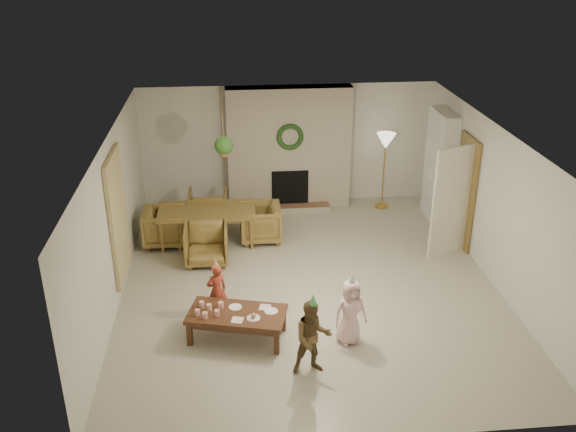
{
  "coord_description": "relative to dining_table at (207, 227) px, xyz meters",
  "views": [
    {
      "loc": [
        -1.19,
        -8.8,
        5.24
      ],
      "look_at": [
        -0.3,
        0.4,
        1.05
      ],
      "focal_mm": 39.06,
      "sensor_mm": 36.0,
      "label": 1
    }
  ],
  "objects": [
    {
      "name": "coffee_leg_fr",
      "position": [
        1.0,
        -3.5,
        -0.13
      ],
      "size": [
        0.09,
        0.09,
        0.35
      ],
      "primitive_type": "cube",
      "rotation": [
        0.0,
        0.0,
        -0.25
      ],
      "color": "#4C2B19",
      "rests_on": "floor"
    },
    {
      "name": "floor_lamp_post",
      "position": [
        3.59,
        1.31,
        0.43
      ],
      "size": [
        0.03,
        0.03,
        1.43
      ],
      "primitive_type": "cylinder",
      "color": "gold",
      "rests_on": "floor"
    },
    {
      "name": "hanging_plant_cord",
      "position": [
        0.36,
        -0.19,
        1.84
      ],
      "size": [
        0.01,
        0.01,
        0.7
      ],
      "primitive_type": "cylinder",
      "color": "tan",
      "rests_on": "ceiling"
    },
    {
      "name": "floor",
      "position": [
        1.66,
        -1.69,
        -0.31
      ],
      "size": [
        7.0,
        7.0,
        0.0
      ],
      "primitive_type": "plane",
      "color": "#B7B29E",
      "rests_on": "ground"
    },
    {
      "name": "dining_table",
      "position": [
        0.0,
        0.0,
        0.0
      ],
      "size": [
        1.77,
        0.99,
        0.62
      ],
      "primitive_type": "imported",
      "rotation": [
        0.0,
        0.0,
        -0.0
      ],
      "color": "olive",
      "rests_on": "floor"
    },
    {
      "name": "wall_front",
      "position": [
        1.66,
        -5.19,
        0.94
      ],
      "size": [
        7.0,
        0.0,
        7.0
      ],
      "primitive_type": "plane",
      "rotation": [
        -1.57,
        0.0,
        0.0
      ],
      "color": "silver",
      "rests_on": "floor"
    },
    {
      "name": "cup_e",
      "position": [
        0.2,
        -3.13,
        0.15
      ],
      "size": [
        0.09,
        0.09,
        0.09
      ],
      "primitive_type": "cylinder",
      "rotation": [
        0.0,
        0.0,
        -0.25
      ],
      "color": "white",
      "rests_on": "coffee_table_top"
    },
    {
      "name": "wall_left",
      "position": [
        -1.34,
        -1.69,
        0.94
      ],
      "size": [
        0.0,
        7.0,
        7.0
      ],
      "primitive_type": "plane",
      "rotation": [
        1.57,
        0.0,
        1.57
      ],
      "color": "silver",
      "rests_on": "floor"
    },
    {
      "name": "bookshelf_shelf_b",
      "position": [
        4.48,
        0.61,
        0.54
      ],
      "size": [
        0.3,
        0.92,
        0.03
      ],
      "primitive_type": "cube",
      "color": "white",
      "rests_on": "bookshelf_carcass"
    },
    {
      "name": "cup_a",
      "position": [
        -0.07,
        -3.1,
        0.15
      ],
      "size": [
        0.09,
        0.09,
        0.09
      ],
      "primitive_type": "cylinder",
      "rotation": [
        0.0,
        0.0,
        -0.25
      ],
      "color": "white",
      "rests_on": "coffee_table_top"
    },
    {
      "name": "fireplace_hearth",
      "position": [
        1.66,
        1.26,
        -0.25
      ],
      "size": [
        1.6,
        0.3,
        0.12
      ],
      "primitive_type": "cube",
      "color": "brown",
      "rests_on": "floor"
    },
    {
      "name": "party_hat_plaid",
      "position": [
        1.43,
        -3.92,
        0.77
      ],
      "size": [
        0.15,
        0.15,
        0.17
      ],
      "primitive_type": "cone",
      "rotation": [
        0.0,
        0.0,
        -0.27
      ],
      "color": "#4CB367",
      "rests_on": "child_plaid"
    },
    {
      "name": "cup_d",
      "position": [
        0.09,
        -2.98,
        0.15
      ],
      "size": [
        0.09,
        0.09,
        0.09
      ],
      "primitive_type": "cylinder",
      "rotation": [
        0.0,
        0.0,
        -0.25
      ],
      "color": "white",
      "rests_on": "coffee_table_top"
    },
    {
      "name": "hanging_plant_foliage",
      "position": [
        0.36,
        -0.19,
        1.61
      ],
      "size": [
        0.32,
        0.32,
        0.32
      ],
      "primitive_type": "sphere",
      "color": "#26541C",
      "rests_on": "hanging_plant_pot"
    },
    {
      "name": "party_hat_red",
      "position": [
        0.19,
        -2.48,
        0.58
      ],
      "size": [
        0.12,
        0.12,
        0.16
      ],
      "primitive_type": "cone",
      "rotation": [
        0.0,
        0.0,
        0.02
      ],
      "color": "gold",
      "rests_on": "child_red"
    },
    {
      "name": "food_scoop",
      "position": [
        0.7,
        -3.24,
        0.15
      ],
      "size": [
        0.09,
        0.09,
        0.07
      ],
      "primitive_type": "sphere",
      "rotation": [
        0.0,
        0.0,
        -0.25
      ],
      "color": "tan",
      "rests_on": "plate_b"
    },
    {
      "name": "floor_lamp_shade",
      "position": [
        3.59,
        1.31,
        1.12
      ],
      "size": [
        0.38,
        0.38,
        0.32
      ],
      "primitive_type": "cone",
      "rotation": [
        3.14,
        0.0,
        0.0
      ],
      "color": "beige",
      "rests_on": "floor_lamp_post"
    },
    {
      "name": "cup_f",
      "position": [
        0.25,
        -2.93,
        0.15
      ],
      "size": [
        0.09,
        0.09,
        0.09
      ],
      "primitive_type": "cylinder",
      "rotation": [
        0.0,
        0.0,
        -0.25
      ],
      "color": "white",
      "rests_on": "coffee_table_top"
    },
    {
      "name": "ceiling",
      "position": [
        1.66,
        -1.69,
        2.19
      ],
      "size": [
        7.0,
        7.0,
        0.0
      ],
      "primitive_type": "plane",
      "rotation": [
        3.14,
        0.0,
        0.0
      ],
      "color": "white",
      "rests_on": "wall_back"
    },
    {
      "name": "plate_b",
      "position": [
        0.7,
        -3.24,
        0.11
      ],
      "size": [
        0.23,
        0.23,
        0.01
      ],
      "primitive_type": "cylinder",
      "rotation": [
        0.0,
        0.0,
        -0.25
      ],
      "color": "white",
      "rests_on": "coffee_table_top"
    },
    {
      "name": "dining_chair_left",
      "position": [
        -0.78,
        0.0,
        0.03
      ],
      "size": [
        0.76,
        0.74,
        0.69
      ],
      "primitive_type": "imported",
      "rotation": [
        0.0,
        0.0,
        1.57
      ],
      "color": "olive",
      "rests_on": "floor"
    },
    {
      "name": "books_row_upper",
      "position": [
        4.46,
        0.51,
        1.07
      ],
      "size": [
        0.2,
        0.36,
        0.22
      ],
      "primitive_type": "cube",
      "color": "#B86F27",
      "rests_on": "bookshelf_shelf_c"
    },
    {
      "name": "party_hat_pink",
      "position": [
        2.03,
        -3.32,
        0.7
      ],
      "size": [
        0.13,
        0.13,
        0.17
      ],
      "primitive_type": "cone",
      "rotation": [
        0.0,
        0.0,
        0.06
      ],
      "color": "silver",
      "rests_on": "child_pink"
    },
    {
      "name": "dining_chair_right",
      "position": [
        0.97,
        -0.0,
        0.03
      ],
      "size": [
        0.76,
        0.74,
        0.69
      ],
      "primitive_type": "imported",
      "rotation": [
        0.0,
        0.0,
        -1.57
      ],
      "color": "olive",
      "rests_on": "floor"
    },
    {
      "name": "coffee_table_top",
      "position": [
        0.48,
        -3.08,
        0.07
      ],
      "size": [
        1.48,
        0.99,
        0.06
      ],
      "primitive_type": "cube",
      "rotation": [
        0.0,
        0.0,
        -0.25
      ],
      "color": "#4C2B19",
      "rests_on": "floor"
    },
    {
      "name": "curtain_panel",
      "position": [
        -1.3,
        -1.49,
        0.94
      ],
      "size": [
        0.06,
        1.2,
        2.0
      ],
      "primitive_type": "cube",
      "color": "beige",
      "rests_on": "wall_left"
    },
    {
      "name": "plate_a",
      "position": [
        0.46,
        -2.94,
        0.11
      ],
      "size": [
        0.23,
        0.23,
        0.01
      ],
      "primitive_type": "cylinder",
      "rotation": [
        0.0,
        0.0,
        -0.25
      ],
      "color": "white",
      "rests_on": "coffee_table_top"
    },
    {
      "name": "cup_c",
      "position": [
        0.04,
        -3.18,
        0.15
      ],
      "size": [
        0.09,
        0.09,
        0.09
      ],
      "primitive_type": "cylinder",
      "rotation": [
        0.0,
        0.0,
        -0.25
      ],
      "color": "white",
      "rests_on": "coffee_table_top"
    },
    {
      "name": "fireplace_firebox",
      "position": [
        1.66,
        1.43,
        0.14
      ],
      "size": [
        0.75,
        0.12,
        0.75
      ],
      "primitive_type": "cube",
      "color": "black",
      "rests_on": "floor"
    },
    {
      "name": "child_pink",
      "position": [
        2.03,
        -3.32,
        0.17
      ],
      "size": [
        0.53,
        0.41,
        0.97
      ],
      "primitive_type": "imported",
      "rotation": [
        0.0,
        0.0,
        0.23
      ],
      "color": "#FECBD2",
      "rests_on": "floor"
    },
    {
      "name": "bookshelf_shelf_a",
      "position": [
        4.48,
        0.61,
        0.14
      ],
      "size": [
        0.3,
        0.92,
        0.03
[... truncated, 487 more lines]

